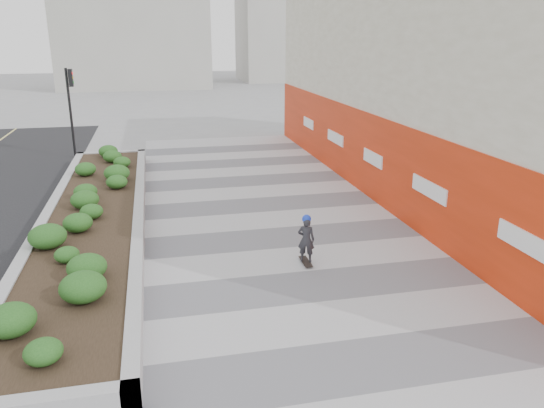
{
  "coord_description": "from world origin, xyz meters",
  "views": [
    {
      "loc": [
        -3.53,
        -9.03,
        5.65
      ],
      "look_at": [
        -0.41,
        4.85,
        1.1
      ],
      "focal_mm": 35.0,
      "sensor_mm": 36.0,
      "label": 1
    }
  ],
  "objects": [
    {
      "name": "ground",
      "position": [
        0.0,
        0.0,
        0.0
      ],
      "size": [
        160.0,
        160.0,
        0.0
      ],
      "primitive_type": "plane",
      "color": "gray",
      "rests_on": "ground"
    },
    {
      "name": "walkway",
      "position": [
        0.0,
        3.0,
        0.01
      ],
      "size": [
        8.0,
        36.0,
        0.01
      ],
      "primitive_type": "cube",
      "color": "#A8A8AD",
      "rests_on": "ground"
    },
    {
      "name": "building",
      "position": [
        6.98,
        8.98,
        3.98
      ],
      "size": [
        6.04,
        24.08,
        8.0
      ],
      "color": "beige",
      "rests_on": "ground"
    },
    {
      "name": "planter",
      "position": [
        -5.5,
        7.0,
        0.42
      ],
      "size": [
        3.0,
        18.0,
        0.9
      ],
      "color": "#9E9EA0",
      "rests_on": "ground"
    },
    {
      "name": "traffic_signal_near",
      "position": [
        -7.23,
        17.5,
        2.76
      ],
      "size": [
        0.33,
        0.28,
        4.2
      ],
      "color": "black",
      "rests_on": "ground"
    },
    {
      "name": "manhole_cover",
      "position": [
        0.5,
        3.0,
        0.0
      ],
      "size": [
        0.44,
        0.44,
        0.01
      ],
      "primitive_type": "cylinder",
      "color": "#595654",
      "rests_on": "ground"
    },
    {
      "name": "skateboarder",
      "position": [
        0.08,
        3.05,
        0.68
      ],
      "size": [
        0.51,
        0.72,
        1.34
      ],
      "rotation": [
        0.0,
        0.0,
        -0.01
      ],
      "color": "beige",
      "rests_on": "ground"
    }
  ]
}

